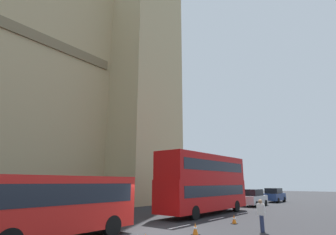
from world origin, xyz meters
TOP-DOWN VIEW (x-y plane):
  - ground_plane at (0.00, 0.00)m, footprint 160.00×160.00m
  - double_decker_bus at (8.65, 2.00)m, footprint 10.81×2.54m
  - sedan_lead at (19.01, 1.92)m, footprint 4.40×1.86m
  - sedan_trailing at (27.00, 2.06)m, footprint 4.40×1.86m
  - traffic_cone_middle at (0.65, -2.16)m, footprint 0.36×0.36m
  - traffic_cone_east at (5.33, -2.10)m, footprint 0.36×0.36m
  - pedestrian_by_kerb at (3.56, -4.56)m, footprint 0.36×0.41m

SIDE VIEW (x-z plane):
  - ground_plane at x=0.00m, z-range 0.00..0.00m
  - traffic_cone_middle at x=0.65m, z-range -0.01..0.57m
  - traffic_cone_east at x=5.33m, z-range -0.01..0.57m
  - pedestrian_by_kerb at x=3.56m, z-range 0.07..1.76m
  - sedan_lead at x=19.01m, z-range -0.01..1.84m
  - sedan_trailing at x=27.00m, z-range -0.01..1.84m
  - double_decker_bus at x=8.65m, z-range 0.26..5.16m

